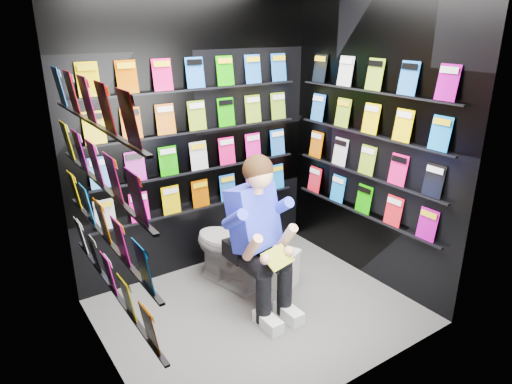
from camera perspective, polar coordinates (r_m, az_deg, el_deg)
floor at (r=3.93m, az=0.31°, el=-14.68°), size 2.40×2.40×0.00m
wall_back at (r=4.20m, az=-7.47°, el=6.96°), size 2.40×0.04×2.60m
wall_front at (r=2.65m, az=12.74°, el=-1.38°), size 2.40×0.04×2.60m
wall_left at (r=2.89m, az=-19.64°, el=-0.22°), size 0.04×2.00×2.60m
wall_right at (r=4.14m, az=14.25°, el=6.33°), size 0.04×2.00×2.60m
comics_back at (r=4.17m, az=-7.29°, el=6.95°), size 2.10×0.06×1.37m
comics_left at (r=2.90m, az=-19.08°, el=-0.01°), size 0.06×1.70×1.37m
comics_right at (r=4.12m, az=13.97°, el=6.35°), size 0.06×1.70×1.37m
toilet at (r=4.15m, az=-3.39°, el=-6.79°), size 0.58×0.83×0.73m
longbox at (r=4.25m, az=2.29°, el=-9.34°), size 0.37×0.47×0.31m
longbox_lid at (r=4.17m, az=2.32°, el=-7.31°), size 0.40×0.50×0.03m
reader at (r=3.68m, az=-0.47°, el=-3.28°), size 0.71×0.89×1.45m
held_comic at (r=3.52m, az=2.75°, el=-8.18°), size 0.28×0.20×0.11m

